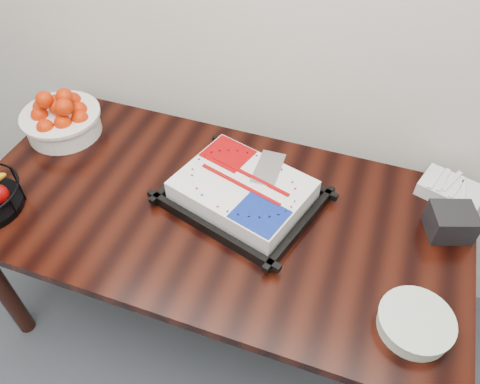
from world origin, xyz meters
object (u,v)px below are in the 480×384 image
(cake_tray, at_px, (243,192))
(napkin_box, at_px, (451,222))
(plate_stack, at_px, (415,323))
(table, at_px, (214,223))
(tangerine_bowl, at_px, (60,115))

(cake_tray, relative_size, napkin_box, 4.20)
(cake_tray, xyz_separation_m, napkin_box, (0.71, 0.10, 0.00))
(plate_stack, bearing_deg, table, 161.85)
(tangerine_bowl, distance_m, napkin_box, 1.55)
(tangerine_bowl, relative_size, napkin_box, 2.26)
(table, xyz_separation_m, napkin_box, (0.80, 0.17, 0.14))
(cake_tray, relative_size, plate_stack, 2.74)
(table, relative_size, plate_stack, 8.17)
(table, bearing_deg, plate_stack, -18.15)
(plate_stack, xyz_separation_m, napkin_box, (0.07, 0.41, 0.02))
(cake_tray, bearing_deg, napkin_box, 8.22)
(cake_tray, height_order, tangerine_bowl, tangerine_bowl)
(cake_tray, height_order, plate_stack, cake_tray)
(plate_stack, bearing_deg, napkin_box, 79.68)
(table, height_order, tangerine_bowl, tangerine_bowl)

